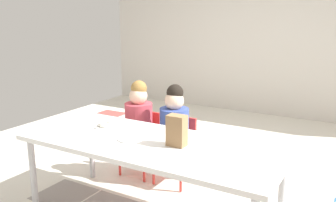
{
  "coord_description": "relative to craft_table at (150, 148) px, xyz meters",
  "views": [
    {
      "loc": [
        1.31,
        -2.91,
        1.49
      ],
      "look_at": [
        -0.04,
        -0.59,
        0.87
      ],
      "focal_mm": 38.48,
      "sensor_mm": 36.0,
      "label": 1
    }
  ],
  "objects": [
    {
      "name": "back_wall",
      "position": [
        0.04,
        3.5,
        0.73
      ],
      "size": [
        5.89,
        0.1,
        2.59
      ],
      "primitive_type": "cube",
      "color": "beige",
      "rests_on": "ground_plane"
    },
    {
      "name": "seated_child_middle_seat",
      "position": [
        -0.14,
        0.63,
        -0.02
      ],
      "size": [
        0.32,
        0.32,
        0.92
      ],
      "color": "red",
      "rests_on": "ground_plane"
    },
    {
      "name": "ground_plane",
      "position": [
        0.05,
        0.83,
        -0.58
      ],
      "size": [
        5.89,
        5.32,
        0.02
      ],
      "color": "silver"
    },
    {
      "name": "donut_powdered_on_plate",
      "position": [
        -0.51,
        0.11,
        0.07
      ],
      "size": [
        0.12,
        0.12,
        0.03
      ],
      "primitive_type": "torus",
      "color": "white",
      "rests_on": "craft_table"
    },
    {
      "name": "paper_bag_brown",
      "position": [
        0.21,
        0.02,
        0.16
      ],
      "size": [
        0.13,
        0.09,
        0.22
      ],
      "primitive_type": "cube",
      "color": "#9E754C",
      "rests_on": "craft_table"
    },
    {
      "name": "paper_plate_near_edge",
      "position": [
        -0.51,
        0.11,
        0.05
      ],
      "size": [
        0.18,
        0.18,
        0.01
      ],
      "primitive_type": "cylinder",
      "color": "white",
      "rests_on": "craft_table"
    },
    {
      "name": "paper_plate_center_table",
      "position": [
        -0.15,
        -0.04,
        0.05
      ],
      "size": [
        0.18,
        0.18,
        0.01
      ],
      "primitive_type": "cylinder",
      "color": "white",
      "rests_on": "craft_table"
    },
    {
      "name": "craft_table",
      "position": [
        0.0,
        0.0,
        0.0
      ],
      "size": [
        1.92,
        0.79,
        0.62
      ],
      "color": "white",
      "rests_on": "ground_plane"
    },
    {
      "name": "seated_child_near_camera",
      "position": [
        -0.53,
        0.63,
        -0.02
      ],
      "size": [
        0.33,
        0.33,
        0.92
      ],
      "color": "red",
      "rests_on": "ground_plane"
    }
  ]
}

